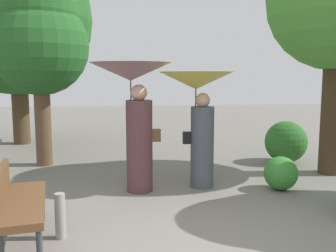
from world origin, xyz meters
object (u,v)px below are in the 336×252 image
at_px(tree_mid_left, 39,37).
at_px(path_marker_post, 60,216).
at_px(park_bench, 16,200).
at_px(tree_near_left, 15,8).
at_px(person_right, 198,102).
at_px(person_left, 134,99).

distance_m(tree_mid_left, path_marker_post, 4.55).
height_order(park_bench, tree_near_left, tree_near_left).
relative_size(tree_mid_left, path_marker_post, 7.32).
bearing_deg(path_marker_post, tree_mid_left, 103.46).
bearing_deg(park_bench, tree_mid_left, -3.58).
height_order(person_right, park_bench, person_right).
height_order(person_right, tree_mid_left, tree_mid_left).
relative_size(person_right, tree_near_left, 0.33).
xyz_separation_m(person_left, tree_near_left, (-2.95, 4.76, 2.15)).
relative_size(tree_near_left, path_marker_post, 10.98).
bearing_deg(person_left, person_right, -79.66).
distance_m(park_bench, path_marker_post, 0.52).
relative_size(park_bench, tree_mid_left, 0.40).
bearing_deg(person_right, park_bench, 133.09).
relative_size(person_left, tree_near_left, 0.35).
height_order(person_left, park_bench, person_left).
relative_size(person_left, park_bench, 1.32).
bearing_deg(tree_mid_left, path_marker_post, -76.54).
bearing_deg(path_marker_post, person_left, 61.76).
xyz_separation_m(person_right, tree_near_left, (-4.00, 4.66, 2.22)).
bearing_deg(tree_mid_left, park_bench, -83.37).
bearing_deg(tree_mid_left, person_left, -48.40).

